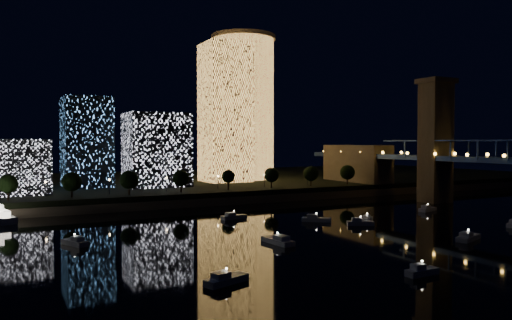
# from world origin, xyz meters

# --- Properties ---
(ground) EXTENTS (520.00, 520.00, 0.00)m
(ground) POSITION_xyz_m (0.00, 0.00, 0.00)
(ground) COLOR black
(ground) RESTS_ON ground
(far_bank) EXTENTS (420.00, 160.00, 5.00)m
(far_bank) POSITION_xyz_m (0.00, 160.00, 2.50)
(far_bank) COLOR black
(far_bank) RESTS_ON ground
(seawall) EXTENTS (420.00, 6.00, 3.00)m
(seawall) POSITION_xyz_m (0.00, 82.00, 1.50)
(seawall) COLOR #6B5E4C
(seawall) RESTS_ON ground
(tower_cylindrical) EXTENTS (34.00, 34.00, 75.45)m
(tower_cylindrical) POSITION_xyz_m (22.90, 141.78, 42.85)
(tower_cylindrical) COLOR #FCB150
(tower_cylindrical) RESTS_ON far_bank
(tower_rectangular) EXTENTS (21.34, 21.34, 67.88)m
(tower_rectangular) POSITION_xyz_m (7.11, 129.86, 38.94)
(tower_rectangular) COLOR #FCB150
(tower_rectangular) RESTS_ON far_bank
(midrise_blocks) EXTENTS (106.05, 44.86, 38.81)m
(midrise_blocks) POSITION_xyz_m (-63.57, 124.11, 20.87)
(midrise_blocks) COLOR white
(midrise_blocks) RESTS_ON far_bank
(motorboats) EXTENTS (125.87, 79.89, 2.78)m
(motorboats) POSITION_xyz_m (-8.36, 10.29, 0.81)
(motorboats) COLOR silver
(motorboats) RESTS_ON ground
(esplanade_trees) EXTENTS (166.56, 6.95, 8.98)m
(esplanade_trees) POSITION_xyz_m (-29.85, 88.00, 10.47)
(esplanade_trees) COLOR black
(esplanade_trees) RESTS_ON far_bank
(street_lamps) EXTENTS (132.70, 0.70, 5.65)m
(street_lamps) POSITION_xyz_m (-34.00, 94.00, 9.02)
(street_lamps) COLOR black
(street_lamps) RESTS_ON far_bank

